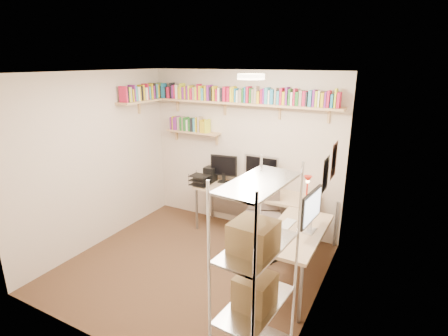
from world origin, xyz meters
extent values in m
plane|color=#422E1C|center=(0.00, 0.00, 0.00)|extent=(3.20, 3.20, 0.00)
cube|color=beige|center=(0.00, 1.50, 1.25)|extent=(3.20, 0.04, 2.50)
cube|color=beige|center=(-1.60, 0.00, 1.25)|extent=(0.04, 3.00, 2.50)
cube|color=beige|center=(1.60, 0.00, 1.25)|extent=(0.04, 3.00, 2.50)
cube|color=beige|center=(0.00, -1.50, 1.25)|extent=(3.20, 0.04, 2.50)
cube|color=white|center=(0.00, 0.00, 2.50)|extent=(3.20, 3.00, 0.04)
cube|color=white|center=(1.59, 0.55, 1.55)|extent=(0.01, 0.30, 0.42)
cube|color=silver|center=(1.59, 0.15, 1.50)|extent=(0.01, 0.28, 0.38)
cylinder|color=#FFEAC6|center=(0.70, 0.20, 2.46)|extent=(0.30, 0.30, 0.06)
cube|color=tan|center=(0.00, 1.38, 2.02)|extent=(3.05, 0.25, 0.03)
cube|color=tan|center=(-1.48, 0.95, 2.02)|extent=(0.25, 1.00, 0.03)
cube|color=tan|center=(-0.85, 1.40, 1.50)|extent=(0.95, 0.20, 0.02)
cube|color=tan|center=(-1.20, 1.44, 1.95)|extent=(0.03, 0.20, 0.20)
cube|color=tan|center=(-0.30, 1.44, 1.95)|extent=(0.03, 0.20, 0.20)
cube|color=tan|center=(0.60, 1.44, 1.95)|extent=(0.03, 0.20, 0.20)
cube|color=tan|center=(1.30, 1.44, 1.95)|extent=(0.03, 0.20, 0.20)
cube|color=gray|center=(-1.47, 1.38, 2.15)|extent=(0.02, 0.11, 0.23)
cube|color=#226824|center=(-1.43, 1.38, 2.13)|extent=(0.03, 0.13, 0.20)
cube|color=teal|center=(-1.39, 1.38, 2.15)|extent=(0.04, 0.12, 0.23)
cube|color=teal|center=(-1.35, 1.38, 2.12)|extent=(0.02, 0.12, 0.17)
cube|color=black|center=(-1.32, 1.38, 2.13)|extent=(0.03, 0.12, 0.18)
cube|color=#BB193F|center=(-1.27, 1.38, 2.13)|extent=(0.04, 0.15, 0.18)
cube|color=black|center=(-1.22, 1.38, 2.16)|extent=(0.03, 0.12, 0.25)
cube|color=#752281|center=(-1.18, 1.38, 2.14)|extent=(0.04, 0.12, 0.21)
cube|color=#BB193F|center=(-1.15, 1.38, 2.14)|extent=(0.03, 0.13, 0.22)
cube|color=white|center=(-1.11, 1.38, 2.15)|extent=(0.04, 0.12, 0.22)
cube|color=gold|center=(-1.06, 1.38, 2.13)|extent=(0.04, 0.11, 0.19)
cube|color=#D0E32A|center=(-1.02, 1.38, 2.16)|extent=(0.03, 0.14, 0.24)
cube|color=#752281|center=(-0.98, 1.38, 2.13)|extent=(0.04, 0.13, 0.19)
cube|color=gold|center=(-0.94, 1.38, 2.14)|extent=(0.03, 0.12, 0.20)
cube|color=#752281|center=(-0.90, 1.38, 2.14)|extent=(0.04, 0.13, 0.21)
cube|color=#D0E32A|center=(-0.86, 1.38, 2.14)|extent=(0.02, 0.14, 0.21)
cube|color=#BB193F|center=(-0.82, 1.38, 2.12)|extent=(0.04, 0.15, 0.17)
cube|color=gray|center=(-0.78, 1.38, 2.13)|extent=(0.04, 0.13, 0.19)
cube|color=#D0E32A|center=(-0.73, 1.38, 2.14)|extent=(0.03, 0.14, 0.20)
cube|color=#BB193F|center=(-0.70, 1.38, 2.16)|extent=(0.02, 0.13, 0.24)
cube|color=gold|center=(-0.66, 1.38, 2.14)|extent=(0.04, 0.14, 0.22)
cube|color=teal|center=(-0.61, 1.38, 2.13)|extent=(0.04, 0.15, 0.18)
cube|color=gold|center=(-0.56, 1.38, 2.15)|extent=(0.03, 0.13, 0.22)
cube|color=#752281|center=(-0.51, 1.38, 2.15)|extent=(0.04, 0.15, 0.23)
cube|color=black|center=(-0.47, 1.38, 2.14)|extent=(0.03, 0.14, 0.20)
cube|color=gold|center=(-0.42, 1.38, 2.15)|extent=(0.04, 0.11, 0.22)
cube|color=#BB193F|center=(-0.36, 1.38, 2.12)|extent=(0.04, 0.12, 0.17)
cube|color=white|center=(-0.32, 1.38, 2.13)|extent=(0.03, 0.14, 0.20)
cube|color=black|center=(-0.28, 1.38, 2.13)|extent=(0.04, 0.12, 0.19)
cube|color=#BB193F|center=(-0.23, 1.38, 2.14)|extent=(0.04, 0.15, 0.22)
cube|color=#BB193F|center=(-0.17, 1.38, 2.14)|extent=(0.04, 0.11, 0.20)
cube|color=#D0E32A|center=(-0.12, 1.38, 2.14)|extent=(0.03, 0.11, 0.21)
cube|color=gold|center=(-0.09, 1.38, 2.15)|extent=(0.04, 0.11, 0.23)
cube|color=teal|center=(-0.05, 1.38, 2.13)|extent=(0.02, 0.12, 0.20)
cube|color=white|center=(-0.01, 1.38, 2.12)|extent=(0.03, 0.14, 0.17)
cube|color=gray|center=(0.04, 1.38, 2.13)|extent=(0.04, 0.14, 0.19)
cube|color=#226824|center=(0.08, 1.38, 2.14)|extent=(0.02, 0.14, 0.21)
cube|color=teal|center=(0.11, 1.38, 2.15)|extent=(0.02, 0.15, 0.23)
cube|color=#BB193F|center=(0.15, 1.38, 2.15)|extent=(0.04, 0.15, 0.23)
cube|color=#226824|center=(0.20, 1.38, 2.14)|extent=(0.03, 0.13, 0.21)
cube|color=gray|center=(0.23, 1.38, 2.14)|extent=(0.02, 0.13, 0.20)
cube|color=gray|center=(0.27, 1.38, 2.15)|extent=(0.04, 0.12, 0.24)
cube|color=gold|center=(0.32, 1.38, 2.12)|extent=(0.04, 0.13, 0.17)
cube|color=#BB193F|center=(0.36, 1.38, 2.14)|extent=(0.03, 0.11, 0.20)
cube|color=#752281|center=(0.40, 1.38, 2.14)|extent=(0.02, 0.14, 0.22)
cube|color=teal|center=(0.44, 1.38, 2.15)|extent=(0.04, 0.14, 0.23)
cube|color=white|center=(0.48, 1.38, 2.13)|extent=(0.02, 0.12, 0.19)
cube|color=teal|center=(0.52, 1.38, 2.14)|extent=(0.04, 0.12, 0.21)
cube|color=gray|center=(0.57, 1.38, 2.15)|extent=(0.03, 0.11, 0.23)
cube|color=teal|center=(0.62, 1.38, 2.13)|extent=(0.04, 0.13, 0.19)
cube|color=#BB193F|center=(0.66, 1.38, 2.15)|extent=(0.03, 0.13, 0.23)
cube|color=gold|center=(0.70, 1.38, 2.12)|extent=(0.04, 0.13, 0.18)
cube|color=#752281|center=(0.74, 1.38, 2.16)|extent=(0.03, 0.13, 0.24)
cube|color=#226824|center=(0.78, 1.38, 2.14)|extent=(0.03, 0.12, 0.22)
cube|color=white|center=(0.81, 1.38, 2.12)|extent=(0.03, 0.13, 0.18)
cube|color=#BB193F|center=(0.85, 1.38, 2.15)|extent=(0.03, 0.13, 0.23)
cube|color=#226824|center=(0.89, 1.38, 2.13)|extent=(0.04, 0.13, 0.18)
cube|color=gray|center=(0.93, 1.38, 2.14)|extent=(0.04, 0.12, 0.21)
cube|color=#BB193F|center=(0.98, 1.38, 2.13)|extent=(0.04, 0.11, 0.20)
cube|color=black|center=(1.02, 1.38, 2.13)|extent=(0.02, 0.15, 0.19)
cube|color=teal|center=(1.06, 1.38, 2.14)|extent=(0.04, 0.13, 0.21)
cube|color=#752281|center=(1.11, 1.38, 2.15)|extent=(0.03, 0.14, 0.22)
cube|color=#D0E32A|center=(1.15, 1.38, 2.14)|extent=(0.03, 0.14, 0.21)
cube|color=white|center=(1.18, 1.38, 2.14)|extent=(0.02, 0.13, 0.21)
cube|color=gold|center=(1.23, 1.38, 2.13)|extent=(0.04, 0.13, 0.19)
cube|color=#752281|center=(1.27, 1.38, 2.14)|extent=(0.03, 0.14, 0.20)
cube|color=#BB193F|center=(1.31, 1.38, 2.15)|extent=(0.03, 0.14, 0.22)
cube|color=teal|center=(1.35, 1.38, 2.12)|extent=(0.03, 0.13, 0.17)
cube|color=#D0E32A|center=(1.39, 1.38, 2.16)|extent=(0.02, 0.11, 0.25)
cube|color=#BB193F|center=(1.43, 1.38, 2.14)|extent=(0.04, 0.15, 0.20)
cube|color=#BB193F|center=(-1.48, 0.51, 2.15)|extent=(0.15, 0.03, 0.24)
cube|color=black|center=(-1.48, 0.55, 2.15)|extent=(0.13, 0.03, 0.23)
cube|color=#D0E32A|center=(-1.48, 0.59, 2.14)|extent=(0.14, 0.02, 0.22)
cube|color=gray|center=(-1.48, 0.62, 2.14)|extent=(0.12, 0.03, 0.22)
cube|color=gold|center=(-1.48, 0.66, 2.13)|extent=(0.14, 0.02, 0.18)
cube|color=#752281|center=(-1.48, 0.70, 2.16)|extent=(0.14, 0.02, 0.24)
cube|color=teal|center=(-1.48, 0.74, 2.15)|extent=(0.12, 0.04, 0.22)
cube|color=white|center=(-1.48, 0.78, 2.14)|extent=(0.14, 0.03, 0.21)
cube|color=gold|center=(-1.48, 0.81, 2.14)|extent=(0.14, 0.03, 0.22)
cube|color=black|center=(-1.48, 0.84, 2.14)|extent=(0.12, 0.02, 0.20)
cube|color=black|center=(-1.48, 0.87, 2.14)|extent=(0.12, 0.02, 0.22)
cube|color=gold|center=(-1.48, 0.91, 2.15)|extent=(0.12, 0.03, 0.23)
cube|color=white|center=(-1.48, 0.96, 2.13)|extent=(0.15, 0.04, 0.19)
cube|color=#BB193F|center=(-1.48, 1.00, 2.16)|extent=(0.13, 0.03, 0.25)
cube|color=teal|center=(-1.48, 1.05, 2.13)|extent=(0.12, 0.04, 0.20)
cube|color=gold|center=(-1.48, 1.10, 2.16)|extent=(0.14, 0.03, 0.24)
cube|color=#752281|center=(-1.48, 1.14, 2.14)|extent=(0.15, 0.03, 0.21)
cube|color=black|center=(-1.48, 1.18, 2.16)|extent=(0.14, 0.03, 0.25)
cube|color=teal|center=(-1.48, 1.22, 2.15)|extent=(0.13, 0.04, 0.23)
cube|color=gold|center=(-1.48, 1.27, 2.14)|extent=(0.12, 0.04, 0.20)
cube|color=black|center=(-1.48, 1.31, 2.13)|extent=(0.12, 0.04, 0.19)
cube|color=#D0E32A|center=(-1.48, 1.36, 2.15)|extent=(0.14, 0.03, 0.23)
cube|color=#226824|center=(-1.48, 1.39, 2.15)|extent=(0.11, 0.03, 0.24)
cube|color=#752281|center=(-1.27, 1.40, 1.61)|extent=(0.02, 0.12, 0.20)
cube|color=gold|center=(-1.23, 1.40, 1.62)|extent=(0.02, 0.11, 0.22)
cube|color=#752281|center=(-1.20, 1.40, 1.61)|extent=(0.03, 0.14, 0.20)
cube|color=#752281|center=(-1.16, 1.40, 1.62)|extent=(0.04, 0.14, 0.22)
cube|color=gray|center=(-1.11, 1.40, 1.62)|extent=(0.04, 0.14, 0.22)
cube|color=#226824|center=(-1.06, 1.40, 1.62)|extent=(0.02, 0.15, 0.22)
cube|color=gray|center=(-1.03, 1.40, 1.62)|extent=(0.02, 0.12, 0.22)
cube|color=#226824|center=(-0.98, 1.40, 1.62)|extent=(0.04, 0.14, 0.22)
cube|color=white|center=(-0.94, 1.40, 1.60)|extent=(0.03, 0.11, 0.18)
cube|color=#226824|center=(-0.90, 1.40, 1.62)|extent=(0.04, 0.12, 0.21)
cube|color=black|center=(-0.85, 1.40, 1.62)|extent=(0.04, 0.15, 0.22)
cube|color=teal|center=(-0.80, 1.40, 1.62)|extent=(0.04, 0.12, 0.22)
cube|color=gold|center=(-0.76, 1.40, 1.63)|extent=(0.02, 0.13, 0.24)
cube|color=gray|center=(-0.72, 1.40, 1.64)|extent=(0.04, 0.12, 0.25)
cube|color=gold|center=(-0.66, 1.40, 1.62)|extent=(0.04, 0.14, 0.21)
cube|color=gold|center=(-0.62, 1.40, 1.60)|extent=(0.04, 0.14, 0.18)
cube|color=#D0E32A|center=(-0.58, 1.40, 1.62)|extent=(0.04, 0.13, 0.21)
cube|color=#D1B588|center=(0.35, 1.22, 0.71)|extent=(1.88, 0.59, 0.04)
cube|color=#D1B588|center=(1.29, 0.26, 0.71)|extent=(0.59, 1.29, 0.04)
cylinder|color=gray|center=(-0.54, 0.97, 0.35)|extent=(0.04, 0.04, 0.69)
cylinder|color=gray|center=(-0.54, 1.47, 0.35)|extent=(0.04, 0.04, 0.69)
cylinder|color=gray|center=(1.54, 1.47, 0.35)|extent=(0.04, 0.04, 0.69)
cylinder|color=gray|center=(1.04, -0.34, 0.35)|extent=(0.04, 0.04, 0.69)
cylinder|color=gray|center=(1.54, -0.34, 0.35)|extent=(0.04, 0.04, 0.69)
cube|color=gray|center=(0.35, 1.48, 0.40)|extent=(1.78, 0.02, 0.55)
cube|color=silver|center=(0.40, 1.34, 1.06)|extent=(0.55, 0.03, 0.42)
cube|color=black|center=(0.40, 1.32, 1.06)|extent=(0.49, 0.00, 0.36)
cube|color=black|center=(-0.24, 1.34, 1.02)|extent=(0.44, 0.03, 0.34)
cube|color=black|center=(1.43, 0.31, 1.04)|extent=(0.03, 0.58, 0.38)
cube|color=white|center=(1.41, 0.31, 1.04)|extent=(0.00, 0.52, 0.32)
cube|color=white|center=(0.40, 1.04, 0.74)|extent=(0.42, 0.13, 0.01)
cube|color=white|center=(1.14, 0.31, 0.74)|extent=(0.13, 0.40, 0.01)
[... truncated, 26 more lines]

